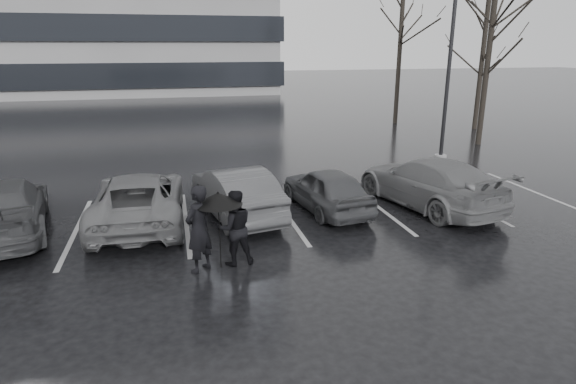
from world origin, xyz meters
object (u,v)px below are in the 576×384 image
at_px(pedestrian_left, 199,229).
at_px(tree_east, 488,59).
at_px(pedestrian_right, 234,228).
at_px(car_west_c, 2,208).
at_px(car_main, 327,189).
at_px(lamp_post, 450,59).
at_px(car_east, 428,182).
at_px(car_west_b, 139,198).
at_px(tree_ne, 481,66).
at_px(car_west_a, 236,192).
at_px(tree_north, 400,51).

relative_size(pedestrian_left, tree_east, 0.24).
bearing_deg(pedestrian_left, pedestrian_right, 147.83).
relative_size(car_west_c, pedestrian_right, 2.92).
distance_m(car_main, lamp_post, 9.05).
bearing_deg(car_west_c, car_main, 167.62).
bearing_deg(pedestrian_right, car_main, -141.37).
distance_m(car_west_c, tree_east, 20.34).
distance_m(lamp_post, tree_east, 4.27).
distance_m(car_main, car_east, 3.06).
height_order(car_main, car_west_c, car_west_c).
relative_size(car_west_b, tree_ne, 0.70).
bearing_deg(car_west_a, tree_ne, -154.58).
distance_m(car_east, tree_east, 11.10).
relative_size(car_west_c, lamp_post, 0.55).
bearing_deg(car_west_c, pedestrian_left, 133.54).
distance_m(car_west_b, pedestrian_left, 3.60).
relative_size(car_west_b, tree_north, 0.58).
distance_m(car_main, tree_east, 13.08).
bearing_deg(car_west_b, pedestrian_left, 114.09).
bearing_deg(car_west_b, car_east, 177.75).
relative_size(pedestrian_right, tree_north, 0.20).
bearing_deg(pedestrian_left, car_west_b, -111.96).
relative_size(tree_ne, tree_north, 0.82).
distance_m(lamp_post, tree_north, 9.79).
bearing_deg(car_east, pedestrian_left, 9.37).
bearing_deg(car_east, tree_ne, -141.82).
bearing_deg(car_east, car_west_c, -14.98).
bearing_deg(pedestrian_left, car_west_c, -79.42).
height_order(pedestrian_right, lamp_post, lamp_post).
bearing_deg(tree_east, car_main, -143.65).
relative_size(car_west_a, lamp_post, 0.48).
height_order(tree_east, tree_north, tree_north).
distance_m(car_main, pedestrian_right, 4.26).
bearing_deg(tree_north, lamp_post, -104.76).
bearing_deg(tree_ne, pedestrian_left, -138.46).
bearing_deg(pedestrian_right, car_west_a, -103.63).
distance_m(car_west_a, tree_ne, 19.25).
distance_m(car_main, car_west_b, 5.21).
height_order(pedestrian_left, tree_north, tree_north).
relative_size(car_east, tree_east, 0.63).
bearing_deg(car_main, car_east, 165.26).
height_order(pedestrian_left, tree_east, tree_east).
bearing_deg(car_west_b, car_main, 179.43).
xyz_separation_m(car_west_c, pedestrian_right, (5.42, -3.07, 0.13)).
height_order(car_west_a, car_west_b, car_west_a).
relative_size(car_main, pedestrian_left, 1.96).
xyz_separation_m(pedestrian_right, lamp_post, (9.75, 7.99, 3.23)).
bearing_deg(pedestrian_left, tree_east, 172.62).
xyz_separation_m(car_east, tree_north, (6.14, 14.84, 3.52)).
distance_m(car_west_a, tree_north, 18.92).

